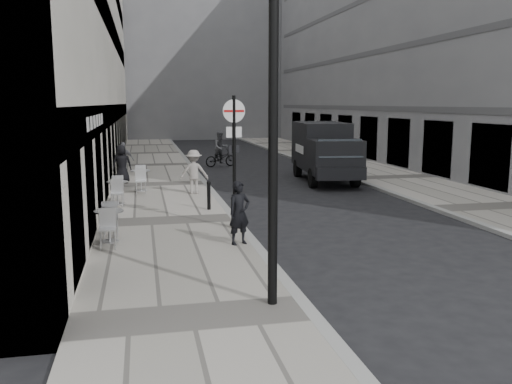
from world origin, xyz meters
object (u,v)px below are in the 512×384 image
panel_van (324,149)px  sign_post (234,144)px  lamppost (273,96)px  cyclist (221,153)px  walking_man (239,213)px

panel_van → sign_post: bearing=-116.7°
lamppost → panel_van: 16.45m
cyclist → walking_man: bearing=-113.2°
sign_post → cyclist: size_ratio=1.83×
sign_post → panel_van: bearing=50.6°
sign_post → cyclist: (1.91, 15.86, -1.70)m
walking_man → cyclist: 17.87m
walking_man → sign_post: bearing=63.0°
walking_man → sign_post: sign_post is taller
panel_van → cyclist: size_ratio=2.93×
panel_van → lamppost: bearing=-106.3°
lamppost → cyclist: bearing=84.1°
walking_man → lamppost: size_ratio=0.25×
cyclist → panel_van: bearing=-76.6°
lamppost → cyclist: lamppost is taller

